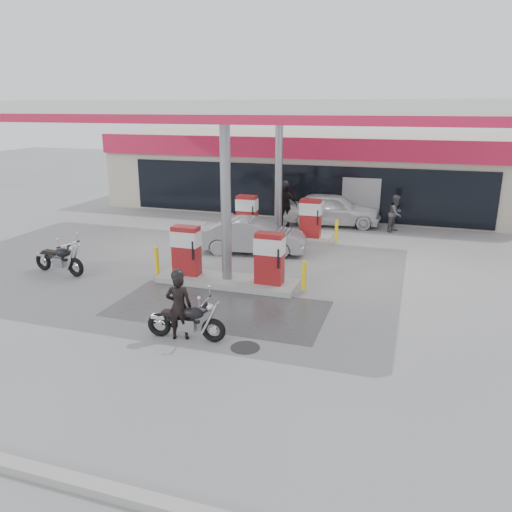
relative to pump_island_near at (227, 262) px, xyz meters
The scene contains 16 objects.
ground 2.12m from the pump_island_near, 90.00° to the right, with size 90.00×90.00×0.00m, color gray.
wet_patch 2.18m from the pump_island_near, 75.96° to the right, with size 6.00×3.00×0.00m, color #4C4C4F.
drain_cover 4.53m from the pump_island_near, 63.43° to the right, with size 0.70×0.70×0.01m, color #38383A.
kerb 9.02m from the pump_island_near, 90.00° to the right, with size 28.00×0.25×0.15m, color gray.
store_building 14.00m from the pump_island_near, 89.98° to the left, with size 22.00×8.22×4.00m.
canopy 5.46m from the pump_island_near, 90.00° to the left, with size 16.00×10.02×5.51m.
pump_island_near is the anchor object (origin of this frame).
pump_island_far 6.00m from the pump_island_near, 90.00° to the left, with size 5.14×1.30×1.78m.
main_motorcycle 4.03m from the pump_island_near, 82.63° to the right, with size 2.00×0.77×1.03m.
biker_main 4.03m from the pump_island_near, 85.39° to the right, with size 0.61×0.40×1.68m, color black.
parked_motorcycle 5.79m from the pump_island_near, behind, with size 2.15×0.83×1.11m.
sedan_white 9.37m from the pump_island_near, 79.14° to the left, with size 1.82×4.54×1.55m, color white.
attendant 9.98m from the pump_island_near, 61.92° to the left, with size 0.81×0.63×1.68m, color #4C4D51.
hatchback_silver 3.62m from the pump_island_near, 95.41° to the left, with size 1.41×4.05×1.33m, color gray.
parked_car_left 12.08m from the pump_island_near, 111.87° to the left, with size 1.77×4.35×1.26m, color #581314.
biker_walking 8.21m from the pump_island_near, 92.08° to the left, with size 1.19×0.49×2.03m, color black.
Camera 1 is at (5.52, -12.00, 5.45)m, focal length 35.00 mm.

